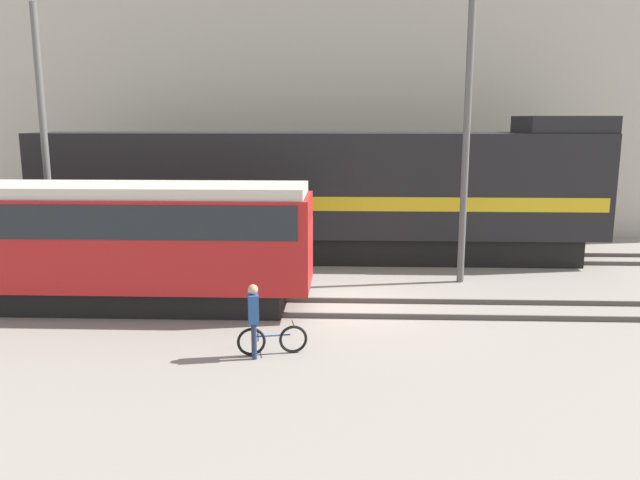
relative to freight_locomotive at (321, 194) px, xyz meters
The scene contains 10 objects.
ground_plane 6.45m from the freight_locomotive, 81.57° to the right, with size 120.00×120.00×0.00m, color gray.
track_near 6.99m from the freight_locomotive, 82.36° to the right, with size 60.00×1.50×0.14m.
track_far 2.57m from the freight_locomotive, ahead, with size 60.00×1.51×0.14m.
building_backdrop 8.80m from the freight_locomotive, 83.69° to the left, with size 39.87×6.00×12.57m.
freight_locomotive is the anchor object (origin of this frame).
streetcar 9.20m from the freight_locomotive, 134.95° to the right, with size 12.92×2.54×3.50m.
bicycle 10.11m from the freight_locomotive, 94.16° to the right, with size 1.58×0.52×0.71m.
person 10.25m from the freight_locomotive, 96.23° to the right, with size 0.29×0.40×1.70m.
utility_pole_left 9.58m from the freight_locomotive, 159.73° to the right, with size 0.22×0.22×8.82m.
utility_pole_center 6.11m from the freight_locomotive, 34.63° to the right, with size 0.22×0.22×9.28m.
Camera 1 is at (0.01, -17.33, 5.28)m, focal length 35.00 mm.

